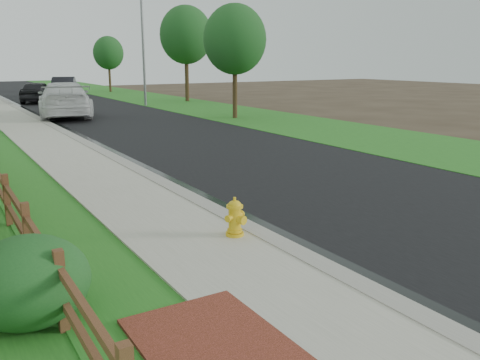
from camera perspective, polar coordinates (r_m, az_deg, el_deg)
ground at (r=8.02m, az=8.11°, el=-11.15°), size 120.00×120.00×0.00m
road at (r=41.77m, az=-18.53°, el=8.20°), size 8.00×90.00×0.02m
curb at (r=41.04m, az=-24.29°, el=7.70°), size 0.40×90.00×0.12m
wet_gutter at (r=41.08m, az=-23.80°, el=7.70°), size 0.50×90.00×0.00m
verge_far at (r=43.82m, az=-9.63°, el=8.93°), size 6.00×90.00×0.04m
brick_patch at (r=6.16m, az=-2.46°, el=-18.57°), size 1.60×2.40×0.11m
fire_hydrant at (r=9.45m, az=-0.57°, el=-4.29°), size 0.49×0.39×0.74m
white_suv at (r=31.40m, az=-19.12°, el=8.52°), size 4.05×7.36×2.02m
dark_car_mid at (r=42.83m, az=-21.81°, el=9.18°), size 3.58×5.24×1.66m
dark_car_far at (r=48.42m, az=-19.19°, el=9.83°), size 3.41×5.64×1.75m
streetlight at (r=37.66m, az=-11.12°, el=15.77°), size 2.04×0.22×8.85m
shrub_a at (r=7.07m, az=-22.68°, el=-10.45°), size 1.69×1.69×1.16m
tree_near_right at (r=29.12m, az=-0.59°, el=15.49°), size 3.50×3.50×6.31m
tree_mid_right at (r=41.26m, az=-6.10°, el=15.88°), size 4.08×4.08×7.40m
tree_far_right at (r=54.74m, az=-14.57°, el=13.64°), size 3.04×3.04×5.60m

